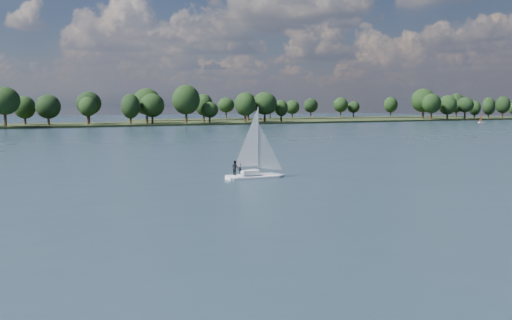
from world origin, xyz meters
The scene contains 6 objects.
ground centered at (0.00, 100.00, 0.00)m, with size 700.00×700.00×0.00m, color #233342.
far_shore centered at (0.00, 212.00, 0.00)m, with size 660.00×40.00×1.50m, color black.
far_shore_back centered at (160.00, 260.00, 0.00)m, with size 220.00×30.00×1.40m, color black.
sailboat centered at (-6.05, 39.12, 2.27)m, with size 6.29×2.16×8.13m.
dinghy_orange centered at (182.71, 162.48, 1.14)m, with size 3.12×1.45×4.84m.
treeline centered at (-6.22, 208.71, 8.11)m, with size 562.85×74.14×18.19m.
Camera 1 is at (-35.86, -14.44, 7.91)m, focal length 40.00 mm.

